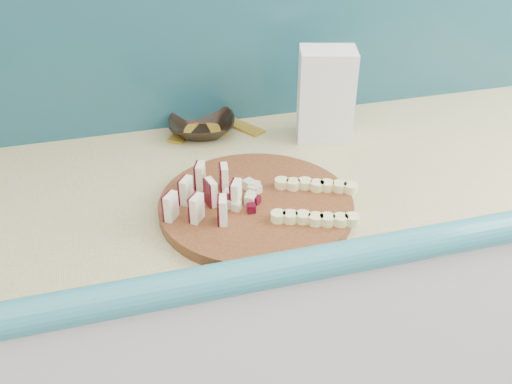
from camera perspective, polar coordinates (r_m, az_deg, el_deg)
name	(u,v)px	position (r m, az deg, el deg)	size (l,w,h in m)	color
kitchen_counter	(212,337)	(1.47, -4.44, -14.30)	(2.20, 0.63, 0.91)	white
backsplash	(172,23)	(1.34, -8.40, 16.38)	(2.20, 0.02, 0.50)	teal
cutting_board	(256,206)	(1.09, 0.00, -1.39)	(0.37, 0.37, 0.02)	#4B1E10
apple_wedges	(206,194)	(1.06, -5.07, -0.19)	(0.15, 0.16, 0.05)	#FAF3C8
apple_chunks	(244,196)	(1.08, -1.24, -0.39)	(0.06, 0.06, 0.02)	beige
banana_slices	(316,201)	(1.07, 6.01, -0.90)	(0.19, 0.18, 0.02)	#F4EB95
brown_bowl	(202,126)	(1.37, -5.42, 6.59)	(0.16, 0.16, 0.04)	black
flour_bag	(326,95)	(1.32, 6.99, 9.62)	(0.12, 0.09, 0.21)	white
banana_peel	(212,124)	(1.42, -4.44, 6.83)	(0.24, 0.20, 0.01)	gold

